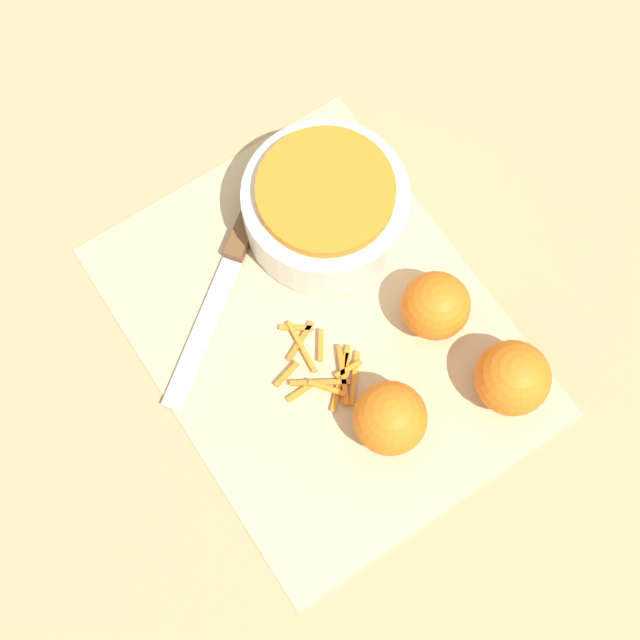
{
  "coord_description": "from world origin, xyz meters",
  "views": [
    {
      "loc": [
        0.23,
        -0.16,
        0.88
      ],
      "look_at": [
        0.0,
        0.0,
        0.04
      ],
      "focal_mm": 50.0,
      "sensor_mm": 36.0,
      "label": 1
    }
  ],
  "objects_px": {
    "orange_left": "(513,378)",
    "orange_right": "(386,421)",
    "knife": "(235,253)",
    "orange_back": "(436,306)",
    "bowl_speckled": "(325,205)"
  },
  "relations": [
    {
      "from": "orange_left",
      "to": "orange_right",
      "type": "height_order",
      "value": "orange_left"
    },
    {
      "from": "knife",
      "to": "orange_right",
      "type": "height_order",
      "value": "orange_right"
    },
    {
      "from": "knife",
      "to": "orange_back",
      "type": "height_order",
      "value": "orange_back"
    },
    {
      "from": "bowl_speckled",
      "to": "orange_left",
      "type": "relative_size",
      "value": 2.31
    },
    {
      "from": "orange_left",
      "to": "orange_right",
      "type": "xyz_separation_m",
      "value": [
        -0.03,
        -0.13,
        -0.0
      ]
    },
    {
      "from": "bowl_speckled",
      "to": "orange_right",
      "type": "relative_size",
      "value": 2.38
    },
    {
      "from": "bowl_speckled",
      "to": "orange_back",
      "type": "height_order",
      "value": "bowl_speckled"
    },
    {
      "from": "orange_left",
      "to": "knife",
      "type": "bearing_deg",
      "value": -150.98
    },
    {
      "from": "orange_right",
      "to": "knife",
      "type": "bearing_deg",
      "value": -174.1
    },
    {
      "from": "knife",
      "to": "orange_right",
      "type": "xyz_separation_m",
      "value": [
        0.24,
        0.02,
        0.03
      ]
    },
    {
      "from": "bowl_speckled",
      "to": "orange_left",
      "type": "height_order",
      "value": "bowl_speckled"
    },
    {
      "from": "knife",
      "to": "orange_right",
      "type": "relative_size",
      "value": 3.0
    },
    {
      "from": "orange_left",
      "to": "orange_right",
      "type": "relative_size",
      "value": 1.03
    },
    {
      "from": "bowl_speckled",
      "to": "orange_left",
      "type": "bearing_deg",
      "value": 11.0
    },
    {
      "from": "orange_right",
      "to": "orange_back",
      "type": "relative_size",
      "value": 1.03
    }
  ]
}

